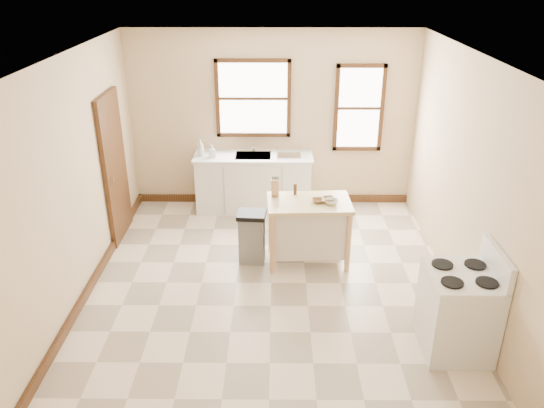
% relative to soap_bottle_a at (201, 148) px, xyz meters
% --- Properties ---
extents(floor, '(5.00, 5.00, 0.00)m').
position_rel_soap_bottle_a_xyz_m(floor, '(1.12, -2.18, -1.05)').
color(floor, beige).
rests_on(floor, ground).
extents(ceiling, '(5.00, 5.00, 0.00)m').
position_rel_soap_bottle_a_xyz_m(ceiling, '(1.12, -2.18, 1.75)').
color(ceiling, white).
rests_on(ceiling, ground).
extents(wall_back, '(4.50, 0.04, 2.80)m').
position_rel_soap_bottle_a_xyz_m(wall_back, '(1.12, 0.32, 0.35)').
color(wall_back, '#D3B58B').
rests_on(wall_back, ground).
extents(wall_left, '(0.04, 5.00, 2.80)m').
position_rel_soap_bottle_a_xyz_m(wall_left, '(-1.13, -2.18, 0.35)').
color(wall_left, '#D3B58B').
rests_on(wall_left, ground).
extents(wall_right, '(0.04, 5.00, 2.80)m').
position_rel_soap_bottle_a_xyz_m(wall_right, '(3.37, -2.18, 0.35)').
color(wall_right, '#D3B58B').
rests_on(wall_right, ground).
extents(window_main, '(1.17, 0.06, 1.22)m').
position_rel_soap_bottle_a_xyz_m(window_main, '(0.82, 0.30, 0.70)').
color(window_main, '#331D0D').
rests_on(window_main, wall_back).
extents(window_side, '(0.77, 0.06, 1.37)m').
position_rel_soap_bottle_a_xyz_m(window_side, '(2.47, 0.30, 0.55)').
color(window_side, '#331D0D').
rests_on(window_side, wall_back).
extents(door_left, '(0.06, 0.90, 2.10)m').
position_rel_soap_bottle_a_xyz_m(door_left, '(-1.09, -0.88, 0.00)').
color(door_left, '#331D0D').
rests_on(door_left, ground).
extents(baseboard_back, '(4.50, 0.04, 0.12)m').
position_rel_soap_bottle_a_xyz_m(baseboard_back, '(1.12, 0.29, -0.99)').
color(baseboard_back, '#331D0D').
rests_on(baseboard_back, ground).
extents(baseboard_left, '(0.04, 5.00, 0.12)m').
position_rel_soap_bottle_a_xyz_m(baseboard_left, '(-1.10, -2.18, -0.99)').
color(baseboard_left, '#331D0D').
rests_on(baseboard_left, ground).
extents(sink_counter, '(1.86, 0.62, 0.92)m').
position_rel_soap_bottle_a_xyz_m(sink_counter, '(0.82, 0.02, -0.59)').
color(sink_counter, silver).
rests_on(sink_counter, ground).
extents(faucet, '(0.03, 0.03, 0.22)m').
position_rel_soap_bottle_a_xyz_m(faucet, '(0.82, 0.20, -0.02)').
color(faucet, silver).
rests_on(faucet, sink_counter).
extents(soap_bottle_a, '(0.11, 0.11, 0.26)m').
position_rel_soap_bottle_a_xyz_m(soap_bottle_a, '(0.00, 0.00, 0.00)').
color(soap_bottle_a, '#B2B2B2').
rests_on(soap_bottle_a, sink_counter).
extents(soap_bottle_b, '(0.11, 0.12, 0.19)m').
position_rel_soap_bottle_a_xyz_m(soap_bottle_b, '(0.19, -0.07, -0.03)').
color(soap_bottle_b, '#B2B2B2').
rests_on(soap_bottle_b, sink_counter).
extents(dish_rack, '(0.47, 0.41, 0.10)m').
position_rel_soap_bottle_a_xyz_m(dish_rack, '(1.37, -0.01, -0.08)').
color(dish_rack, silver).
rests_on(dish_rack, sink_counter).
extents(kitchen_island, '(1.10, 0.73, 0.88)m').
position_rel_soap_bottle_a_xyz_m(kitchen_island, '(1.60, -1.62, -0.61)').
color(kitchen_island, '#DDC882').
rests_on(kitchen_island, ground).
extents(knife_block, '(0.10, 0.10, 0.20)m').
position_rel_soap_bottle_a_xyz_m(knife_block, '(1.16, -1.42, -0.07)').
color(knife_block, tan).
rests_on(knife_block, kitchen_island).
extents(pepper_grinder, '(0.05, 0.05, 0.15)m').
position_rel_soap_bottle_a_xyz_m(pepper_grinder, '(1.43, -1.40, -0.10)').
color(pepper_grinder, '#432612').
rests_on(pepper_grinder, kitchen_island).
extents(bowl_a, '(0.19, 0.19, 0.04)m').
position_rel_soap_bottle_a_xyz_m(bowl_a, '(1.71, -1.64, -0.15)').
color(bowl_a, brown).
rests_on(bowl_a, kitchen_island).
extents(bowl_b, '(0.18, 0.18, 0.04)m').
position_rel_soap_bottle_a_xyz_m(bowl_b, '(1.86, -1.59, -0.15)').
color(bowl_b, brown).
rests_on(bowl_b, kitchen_island).
extents(bowl_c, '(0.22, 0.22, 0.05)m').
position_rel_soap_bottle_a_xyz_m(bowl_c, '(1.88, -1.69, -0.14)').
color(bowl_c, white).
rests_on(bowl_c, kitchen_island).
extents(trash_bin, '(0.39, 0.34, 0.72)m').
position_rel_soap_bottle_a_xyz_m(trash_bin, '(0.86, -1.63, -0.69)').
color(trash_bin, slate).
rests_on(trash_bin, ground).
extents(gas_stove, '(0.72, 0.73, 1.17)m').
position_rel_soap_bottle_a_xyz_m(gas_stove, '(3.02, -3.37, -0.47)').
color(gas_stove, silver).
rests_on(gas_stove, ground).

